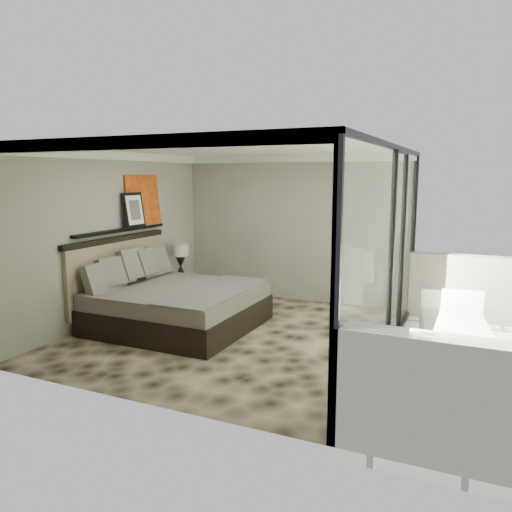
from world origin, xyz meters
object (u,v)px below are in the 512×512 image
at_px(nightstand, 178,288).
at_px(lounger, 455,336).
at_px(table_lamp, 180,255).
at_px(bed, 172,303).

distance_m(nightstand, lounger, 5.11).
xyz_separation_m(table_lamp, lounger, (5.00, -0.83, -0.68)).
bearing_deg(table_lamp, bed, -61.69).
xyz_separation_m(bed, nightstand, (-0.83, 1.41, -0.13)).
distance_m(bed, nightstand, 1.65).
bearing_deg(bed, lounger, 8.43).
height_order(table_lamp, lounger, table_lamp).
relative_size(bed, nightstand, 4.67).
bearing_deg(lounger, bed, -179.48).
bearing_deg(bed, table_lamp, 118.31).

